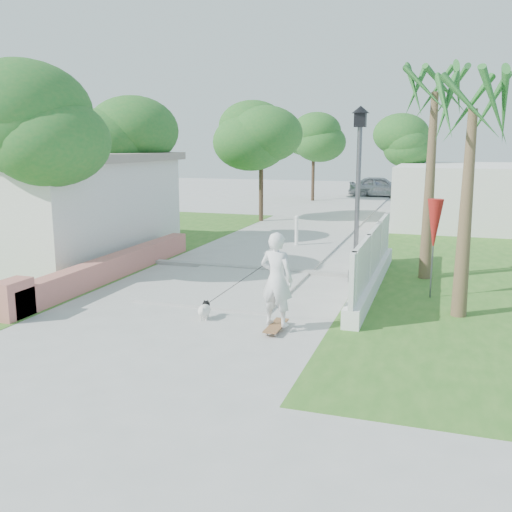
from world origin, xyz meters
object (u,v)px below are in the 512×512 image
at_px(street_lamp, 358,188).
at_px(dog, 205,309).
at_px(parked_car, 380,187).
at_px(patio_umbrella, 434,226).
at_px(skateboarder, 256,283).
at_px(bollard, 297,230).

distance_m(street_lamp, dog, 5.29).
xyz_separation_m(dog, parked_car, (0.50, 28.23, 0.50)).
relative_size(patio_umbrella, skateboarder, 1.17).
bearing_deg(bollard, patio_umbrella, -50.09).
xyz_separation_m(skateboarder, dog, (-1.15, 0.15, -0.69)).
height_order(street_lamp, bollard, street_lamp).
distance_m(street_lamp, skateboarder, 4.73).
bearing_deg(skateboarder, patio_umbrella, -124.01).
relative_size(street_lamp, patio_umbrella, 1.93).
bearing_deg(patio_umbrella, skateboarder, -134.29).
distance_m(street_lamp, patio_umbrella, 2.27).
bearing_deg(parked_car, dog, 174.87).
distance_m(patio_umbrella, parked_car, 25.41).
xyz_separation_m(street_lamp, bollard, (-2.70, 4.50, -1.84)).
xyz_separation_m(bollard, skateboarder, (1.40, -8.78, 0.30)).
xyz_separation_m(street_lamp, patio_umbrella, (1.90, -1.00, -0.74)).
relative_size(street_lamp, parked_car, 1.08).
bearing_deg(dog, skateboarder, -18.55).
distance_m(patio_umbrella, skateboarder, 4.65).
distance_m(skateboarder, dog, 1.35).
bearing_deg(parked_car, patio_umbrella, -175.40).
relative_size(skateboarder, dog, 3.73).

